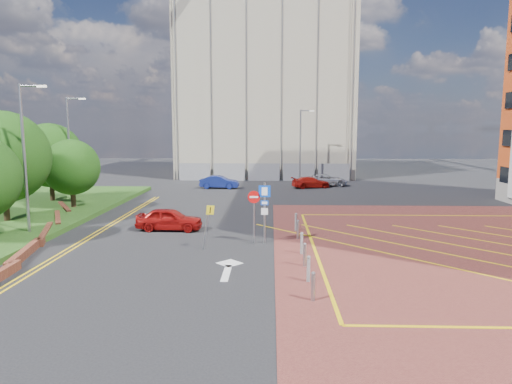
{
  "coord_description": "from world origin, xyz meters",
  "views": [
    {
      "loc": [
        0.83,
        -22.18,
        5.92
      ],
      "look_at": [
        -0.02,
        3.49,
        2.36
      ],
      "focal_mm": 32.0,
      "sensor_mm": 36.0,
      "label": 1
    }
  ],
  "objects_px": {
    "tree_d": "(50,155)",
    "car_red_back": "(311,182)",
    "lamp_left_far": "(70,146)",
    "warning_sign": "(208,221)",
    "car_blue_back": "(219,182)",
    "sign_cluster": "(261,207)",
    "car_red_left": "(169,219)",
    "lamp_left_near": "(25,153)",
    "lamp_back": "(301,143)",
    "tree_b": "(2,157)",
    "car_silver_back": "(326,180)",
    "tree_c": "(72,167)"
  },
  "relations": [
    {
      "from": "car_red_left",
      "to": "car_silver_back",
      "type": "relative_size",
      "value": 0.86
    },
    {
      "from": "warning_sign",
      "to": "car_red_left",
      "type": "height_order",
      "value": "warning_sign"
    },
    {
      "from": "lamp_left_far",
      "to": "car_blue_back",
      "type": "height_order",
      "value": "lamp_left_far"
    },
    {
      "from": "tree_d",
      "to": "car_blue_back",
      "type": "xyz_separation_m",
      "value": [
        12.15,
        10.03,
        -3.23
      ]
    },
    {
      "from": "lamp_left_far",
      "to": "tree_d",
      "type": "bearing_deg",
      "value": 154.32
    },
    {
      "from": "lamp_left_near",
      "to": "lamp_left_far",
      "type": "distance_m",
      "value": 10.2
    },
    {
      "from": "lamp_left_far",
      "to": "sign_cluster",
      "type": "distance_m",
      "value": 18.58
    },
    {
      "from": "lamp_left_far",
      "to": "warning_sign",
      "type": "xyz_separation_m",
      "value": [
        12.15,
        -12.37,
        -3.23
      ]
    },
    {
      "from": "tree_d",
      "to": "car_red_back",
      "type": "xyz_separation_m",
      "value": [
        21.36,
        10.73,
        -3.31
      ]
    },
    {
      "from": "lamp_left_near",
      "to": "car_silver_back",
      "type": "distance_m",
      "value": 30.34
    },
    {
      "from": "lamp_back",
      "to": "car_blue_back",
      "type": "height_order",
      "value": "lamp_back"
    },
    {
      "from": "tree_b",
      "to": "lamp_left_near",
      "type": "xyz_separation_m",
      "value": [
        3.08,
        -3.0,
        0.42
      ]
    },
    {
      "from": "tree_b",
      "to": "car_blue_back",
      "type": "distance_m",
      "value": 21.5
    },
    {
      "from": "lamp_left_near",
      "to": "tree_d",
      "type": "bearing_deg",
      "value": 110.35
    },
    {
      "from": "warning_sign",
      "to": "car_blue_back",
      "type": "bearing_deg",
      "value": 95.09
    },
    {
      "from": "tree_d",
      "to": "lamp_back",
      "type": "bearing_deg",
      "value": 36.09
    },
    {
      "from": "lamp_left_near",
      "to": "lamp_back",
      "type": "height_order",
      "value": "lamp_left_near"
    },
    {
      "from": "tree_d",
      "to": "car_red_left",
      "type": "height_order",
      "value": "tree_d"
    },
    {
      "from": "lamp_left_far",
      "to": "warning_sign",
      "type": "bearing_deg",
      "value": -45.51
    },
    {
      "from": "car_blue_back",
      "to": "lamp_left_far",
      "type": "bearing_deg",
      "value": 141.63
    },
    {
      "from": "car_blue_back",
      "to": "tree_b",
      "type": "bearing_deg",
      "value": 152.29
    },
    {
      "from": "tree_b",
      "to": "sign_cluster",
      "type": "relative_size",
      "value": 2.11
    },
    {
      "from": "warning_sign",
      "to": "car_red_back",
      "type": "bearing_deg",
      "value": 73.52
    },
    {
      "from": "tree_b",
      "to": "car_silver_back",
      "type": "bearing_deg",
      "value": 42.7
    },
    {
      "from": "sign_cluster",
      "to": "warning_sign",
      "type": "relative_size",
      "value": 1.42
    },
    {
      "from": "lamp_left_near",
      "to": "car_red_back",
      "type": "distance_m",
      "value": 28.07
    },
    {
      "from": "tree_c",
      "to": "sign_cluster",
      "type": "height_order",
      "value": "tree_c"
    },
    {
      "from": "tree_d",
      "to": "lamp_left_near",
      "type": "relative_size",
      "value": 0.76
    },
    {
      "from": "lamp_left_near",
      "to": "car_red_left",
      "type": "bearing_deg",
      "value": 15.26
    },
    {
      "from": "car_red_left",
      "to": "tree_d",
      "type": "bearing_deg",
      "value": 53.27
    },
    {
      "from": "tree_c",
      "to": "tree_d",
      "type": "height_order",
      "value": "tree_d"
    },
    {
      "from": "tree_c",
      "to": "lamp_back",
      "type": "height_order",
      "value": "lamp_back"
    },
    {
      "from": "warning_sign",
      "to": "car_blue_back",
      "type": "relative_size",
      "value": 0.58
    },
    {
      "from": "warning_sign",
      "to": "car_red_left",
      "type": "bearing_deg",
      "value": 123.42
    },
    {
      "from": "lamp_back",
      "to": "tree_d",
      "type": "bearing_deg",
      "value": -143.91
    },
    {
      "from": "tree_d",
      "to": "car_red_back",
      "type": "bearing_deg",
      "value": 26.68
    },
    {
      "from": "tree_b",
      "to": "tree_d",
      "type": "bearing_deg",
      "value": 97.13
    },
    {
      "from": "tree_b",
      "to": "car_silver_back",
      "type": "distance_m",
      "value": 30.21
    },
    {
      "from": "lamp_left_near",
      "to": "car_red_back",
      "type": "height_order",
      "value": "lamp_left_near"
    },
    {
      "from": "lamp_left_near",
      "to": "lamp_back",
      "type": "relative_size",
      "value": 1.0
    },
    {
      "from": "tree_d",
      "to": "car_silver_back",
      "type": "height_order",
      "value": "tree_d"
    },
    {
      "from": "tree_d",
      "to": "car_red_left",
      "type": "xyz_separation_m",
      "value": [
        11.36,
        -9.01,
        -3.21
      ]
    },
    {
      "from": "warning_sign",
      "to": "car_red_back",
      "type": "relative_size",
      "value": 0.58
    },
    {
      "from": "lamp_back",
      "to": "car_red_back",
      "type": "relative_size",
      "value": 2.06
    },
    {
      "from": "tree_d",
      "to": "car_red_back",
      "type": "relative_size",
      "value": 1.56
    },
    {
      "from": "sign_cluster",
      "to": "car_red_left",
      "type": "distance_m",
      "value": 6.35
    },
    {
      "from": "lamp_left_far",
      "to": "sign_cluster",
      "type": "bearing_deg",
      "value": -36.82
    },
    {
      "from": "tree_b",
      "to": "car_silver_back",
      "type": "height_order",
      "value": "tree_b"
    },
    {
      "from": "tree_b",
      "to": "sign_cluster",
      "type": "distance_m",
      "value": 16.46
    },
    {
      "from": "lamp_left_near",
      "to": "car_silver_back",
      "type": "xyz_separation_m",
      "value": [
        18.96,
        23.34,
        -4.04
      ]
    }
  ]
}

